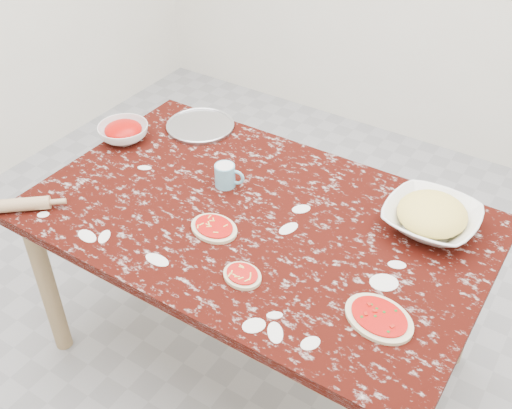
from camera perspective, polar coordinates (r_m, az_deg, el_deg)
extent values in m
plane|color=gray|center=(2.69, 0.00, -13.53)|extent=(4.00, 4.00, 0.00)
cube|color=black|center=(2.16, 0.00, -1.46)|extent=(1.60, 1.00, 0.04)
cube|color=#886E4D|center=(2.20, 0.00, -2.66)|extent=(1.50, 0.90, 0.08)
cylinder|color=#886E4D|center=(2.58, -18.96, -7.26)|extent=(0.07, 0.07, 0.71)
cylinder|color=#886E4D|center=(3.00, -7.22, 2.09)|extent=(0.07, 0.07, 0.71)
cylinder|color=#886E4D|center=(2.54, 19.40, -8.46)|extent=(0.07, 0.07, 0.71)
cylinder|color=#B2B2B7|center=(2.65, -5.24, 7.32)|extent=(0.31, 0.31, 0.01)
imported|color=white|center=(2.61, -12.31, 6.62)|extent=(0.25, 0.25, 0.07)
imported|color=white|center=(2.16, 16.08, -1.31)|extent=(0.33, 0.33, 0.08)
cylinder|color=#69AAC2|center=(2.27, -2.93, 2.73)|extent=(0.08, 0.08, 0.09)
torus|color=#69AAC2|center=(2.26, -1.85, 2.55)|extent=(0.06, 0.03, 0.06)
cylinder|color=silver|center=(2.25, -2.95, 3.38)|extent=(0.06, 0.06, 0.01)
ellipsoid|color=beige|center=(2.09, -3.95, -2.25)|extent=(0.19, 0.16, 0.01)
ellipsoid|color=red|center=(2.09, -3.96, -2.07)|extent=(0.16, 0.13, 0.00)
ellipsoid|color=beige|center=(1.92, -1.29, -6.70)|extent=(0.15, 0.13, 0.01)
ellipsoid|color=red|center=(1.91, -1.30, -6.51)|extent=(0.12, 0.11, 0.00)
ellipsoid|color=beige|center=(1.83, 11.43, -10.41)|extent=(0.25, 0.21, 0.01)
ellipsoid|color=red|center=(1.83, 11.47, -10.24)|extent=(0.20, 0.17, 0.00)
cylinder|color=tan|center=(2.32, -21.64, -0.05)|extent=(0.22, 0.19, 0.05)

